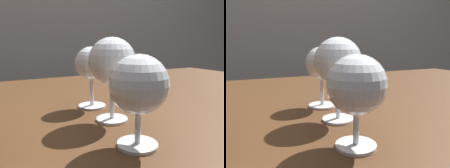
% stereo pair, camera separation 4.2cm
% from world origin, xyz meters
% --- Properties ---
extents(dining_table, '(1.57, 0.81, 0.78)m').
position_xyz_m(dining_table, '(0.00, 0.00, 0.69)').
color(dining_table, '#472B16').
rests_on(dining_table, ground_plane).
extents(wine_glass_merlot, '(0.08, 0.08, 0.13)m').
position_xyz_m(wine_glass_merlot, '(-0.08, -0.29, 0.87)').
color(wine_glass_merlot, white).
rests_on(wine_glass_merlot, dining_table).
extents(wine_glass_amber, '(0.09, 0.09, 0.16)m').
position_xyz_m(wine_glass_amber, '(-0.06, -0.17, 0.89)').
color(wine_glass_amber, white).
rests_on(wine_glass_amber, dining_table).
extents(wine_glass_chardonnay, '(0.07, 0.07, 0.14)m').
position_xyz_m(wine_glass_chardonnay, '(-0.06, -0.07, 0.87)').
color(wine_glass_chardonnay, white).
rests_on(wine_glass_chardonnay, dining_table).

